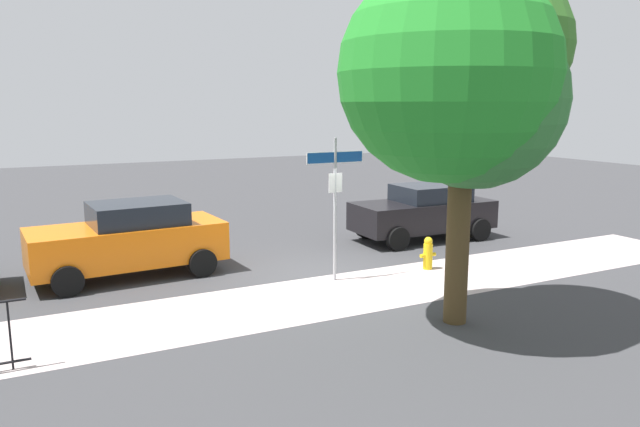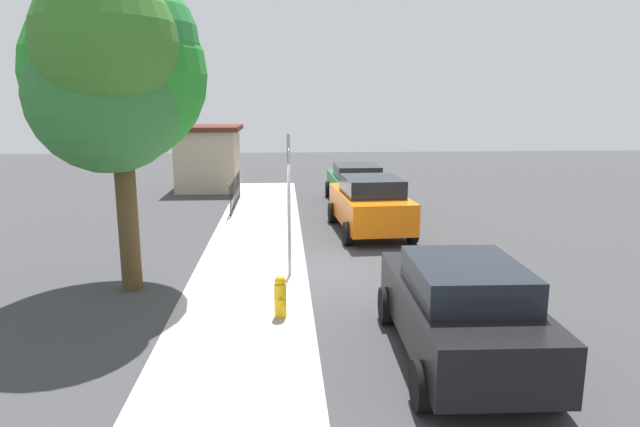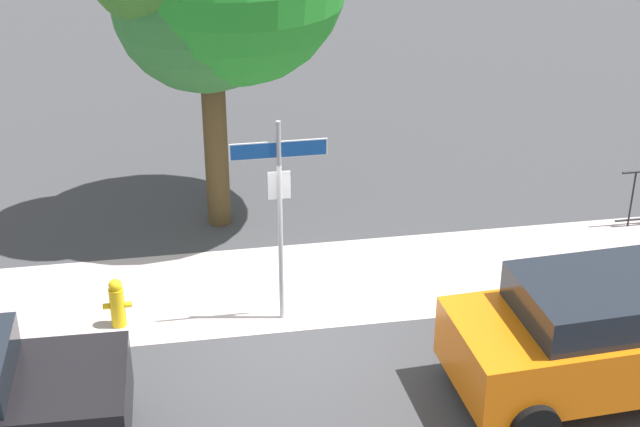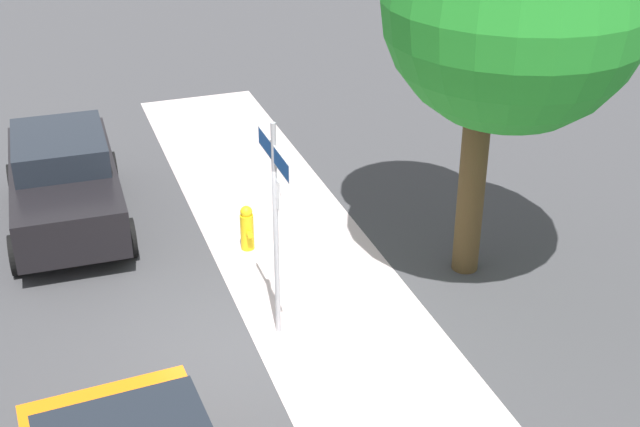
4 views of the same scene
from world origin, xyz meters
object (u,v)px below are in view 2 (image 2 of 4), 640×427
(car_black, at_px, (460,308))
(car_orange, at_px, (370,204))
(street_sign, at_px, (289,181))
(utility_shed, at_px, (209,157))
(shade_tree, at_px, (115,70))
(fire_hydrant, at_px, (280,296))
(car_green, at_px, (356,183))

(car_black, height_order, car_orange, car_orange)
(street_sign, height_order, utility_shed, street_sign)
(shade_tree, relative_size, fire_hydrant, 8.10)
(car_green, xyz_separation_m, utility_shed, (3.97, 6.04, 0.63))
(car_black, bearing_deg, car_orange, 1.80)
(shade_tree, bearing_deg, car_black, -122.53)
(car_green, height_order, fire_hydrant, car_green)
(car_orange, bearing_deg, fire_hydrant, 154.20)
(car_green, bearing_deg, car_orange, 176.66)
(shade_tree, distance_m, car_green, 11.62)
(street_sign, distance_m, shade_tree, 4.10)
(street_sign, bearing_deg, shade_tree, 99.34)
(shade_tree, distance_m, car_black, 7.80)
(shade_tree, distance_m, utility_shed, 13.58)
(street_sign, xyz_separation_m, utility_shed, (12.69, 3.40, -0.71))
(street_sign, bearing_deg, car_black, -149.86)
(street_sign, height_order, shade_tree, shade_tree)
(car_black, xyz_separation_m, fire_hydrant, (1.87, 2.68, -0.43))
(shade_tree, xyz_separation_m, car_orange, (4.52, -5.78, -3.57))
(fire_hydrant, bearing_deg, car_orange, -22.40)
(car_orange, bearing_deg, shade_tree, 124.62)
(car_black, bearing_deg, fire_hydrant, 56.57)
(car_black, relative_size, car_orange, 0.96)
(shade_tree, bearing_deg, street_sign, -80.66)
(shade_tree, relative_size, car_green, 1.46)
(car_black, height_order, utility_shed, utility_shed)
(street_sign, height_order, fire_hydrant, street_sign)
(utility_shed, xyz_separation_m, fire_hydrant, (-15.10, -3.20, -1.03))
(street_sign, relative_size, utility_shed, 0.89)
(street_sign, height_order, car_green, street_sign)
(car_black, xyz_separation_m, car_orange, (8.24, 0.05, 0.04))
(car_black, distance_m, car_orange, 8.24)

